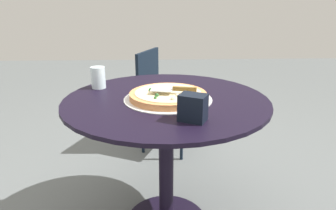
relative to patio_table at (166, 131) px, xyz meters
The scene contains 6 objects.
patio_table is the anchor object (origin of this frame).
pizza_on_tray 0.19m from the patio_table, 69.89° to the right, with size 0.42×0.42×0.05m.
pizza_server 0.24m from the patio_table, 54.60° to the right, with size 0.22×0.10×0.02m.
drinking_cup 0.46m from the patio_table, 151.88° to the left, with size 0.08×0.08×0.11m, color white.
napkin_dispenser 0.38m from the patio_table, 72.14° to the right, with size 0.10×0.08×0.11m, color black.
patio_chair_far 0.96m from the patio_table, 90.50° to the left, with size 0.51×0.51×0.82m.
Camera 1 is at (-0.05, -1.35, 1.18)m, focal length 31.49 mm.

